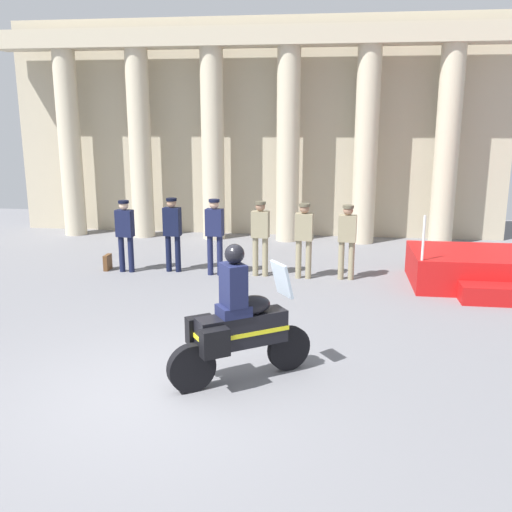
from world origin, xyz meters
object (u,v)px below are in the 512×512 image
Objects in this scene: officer_in_row_0 at (125,230)px; officer_in_row_1 at (172,229)px; officer_in_row_2 at (215,231)px; motorcycle_with_rider at (237,325)px; reviewing_stand at (497,271)px; officer_in_row_4 at (304,235)px; officer_in_row_3 at (260,232)px; briefcase_on_ground at (108,262)px; officer_in_row_5 at (347,236)px.

officer_in_row_1 is (1.06, 0.18, 0.03)m from officer_in_row_0.
motorcycle_with_rider is (1.39, -5.20, -0.22)m from officer_in_row_2.
reviewing_stand is 7.07m from officer_in_row_1.
officer_in_row_2 reaches higher than officer_in_row_4.
officer_in_row_3 is at bearing 59.60° from motorcycle_with_rider.
officer_in_row_0 is 0.98× the size of officer_in_row_3.
briefcase_on_ground is (-0.50, 0.10, -0.79)m from officer_in_row_0.
officer_in_row_5 is at bearing -0.68° from briefcase_on_ground.
officer_in_row_1 is 1.03m from officer_in_row_2.
motorcycle_with_rider is at bearing -53.23° from briefcase_on_ground.
officer_in_row_0 is at bearing 179.19° from reviewing_stand.
officer_in_row_3 is at bearing 1.64° from officer_in_row_4.
officer_in_row_1 is at bearing -164.89° from officer_in_row_0.
officer_in_row_2 is (2.07, 0.00, 0.04)m from officer_in_row_0.
officer_in_row_2 is 0.90× the size of motorcycle_with_rider.
reviewing_stand is at bearing 13.25° from motorcycle_with_rider.
briefcase_on_ground is (-5.49, 0.07, -0.79)m from officer_in_row_5.
motorcycle_with_rider reaches higher than officer_in_row_3.
officer_in_row_1 is at bearing 3.57° from officer_in_row_5.
officer_in_row_1 is at bearing 2.80° from briefcase_on_ground.
officer_in_row_5 is at bearing -173.76° from officer_in_row_2.
officer_in_row_1 is 3.93m from officer_in_row_5.
reviewing_stand is 8.12m from officer_in_row_0.
motorcycle_with_rider is at bearing 89.10° from officer_in_row_4.
motorcycle_with_rider is at bearing 129.25° from officer_in_row_0.
officer_in_row_2 reaches higher than briefcase_on_ground.
officer_in_row_5 is (2.91, 0.03, -0.05)m from officer_in_row_2.
officer_in_row_0 is 2.07m from officer_in_row_2.
officer_in_row_5 is 0.86× the size of motorcycle_with_rider.
motorcycle_with_rider reaches higher than officer_in_row_2.
officer_in_row_2 is at bearing 9.42° from officer_in_row_3.
briefcase_on_ground is (-1.56, -0.08, -0.82)m from officer_in_row_1.
officer_in_row_0 is at bearing 89.20° from motorcycle_with_rider.
officer_in_row_2 is 4.77× the size of briefcase_on_ground.
reviewing_stand is at bearing -1.43° from briefcase_on_ground.
officer_in_row_3 is 3.68m from briefcase_on_ground.
officer_in_row_0 is 1.07m from officer_in_row_1.
briefcase_on_ground is at bearing 4.42° from officer_in_row_4.
officer_in_row_4 is 0.93m from officer_in_row_5.
officer_in_row_0 reaches higher than reviewing_stand.
officer_in_row_4 is at bearing 7.54° from officer_in_row_5.
motorcycle_with_rider is (-4.63, -5.09, 0.45)m from reviewing_stand.
motorcycle_with_rider is (0.37, -5.27, -0.20)m from officer_in_row_3.
officer_in_row_1 reaches higher than officer_in_row_5.
officer_in_row_2 is (1.02, -0.17, 0.01)m from officer_in_row_1.
reviewing_stand is at bearing -175.49° from officer_in_row_2.
officer_in_row_2 is 1.05× the size of officer_in_row_5.
motorcycle_with_rider is (-0.60, -5.20, -0.19)m from officer_in_row_4.
officer_in_row_1 is at bearing 2.33° from officer_in_row_4.
officer_in_row_2 is at bearing 6.24° from officer_in_row_5.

